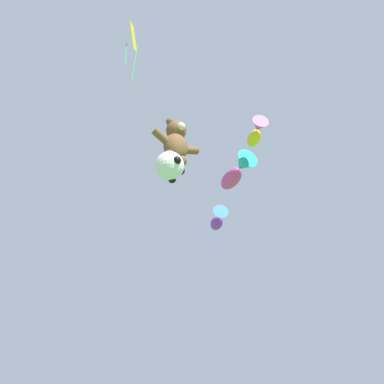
{
  "coord_description": "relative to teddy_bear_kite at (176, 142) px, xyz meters",
  "views": [
    {
      "loc": [
        -4.98,
        -2.52,
        1.69
      ],
      "look_at": [
        1.3,
        6.32,
        9.69
      ],
      "focal_mm": 40.0,
      "sensor_mm": 36.0,
      "label": 1
    }
  ],
  "objects": [
    {
      "name": "teddy_bear_kite",
      "position": [
        0.0,
        0.0,
        0.0
      ],
      "size": [
        1.92,
        0.85,
        1.95
      ],
      "color": "brown"
    },
    {
      "name": "soccer_ball_kite",
      "position": [
        -0.33,
        -0.19,
        -1.4
      ],
      "size": [
        1.06,
        1.05,
        0.97
      ],
      "color": "white"
    },
    {
      "name": "fish_kite_goldfin",
      "position": [
        3.03,
        -1.03,
        1.37
      ],
      "size": [
        1.14,
        1.52,
        0.63
      ],
      "color": "yellow"
    },
    {
      "name": "fish_kite_magenta",
      "position": [
        3.73,
        0.97,
        1.06
      ],
      "size": [
        1.27,
        2.31,
        0.9
      ],
      "color": "#E53F9E"
    },
    {
      "name": "fish_kite_violet",
      "position": [
        4.83,
        3.7,
        0.52
      ],
      "size": [
        1.27,
        1.65,
        0.71
      ],
      "color": "purple"
    },
    {
      "name": "diamond_kite",
      "position": [
        -2.46,
        -0.83,
        2.94
      ],
      "size": [
        0.88,
        1.02,
        2.92
      ],
      "color": "yellow"
    }
  ]
}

